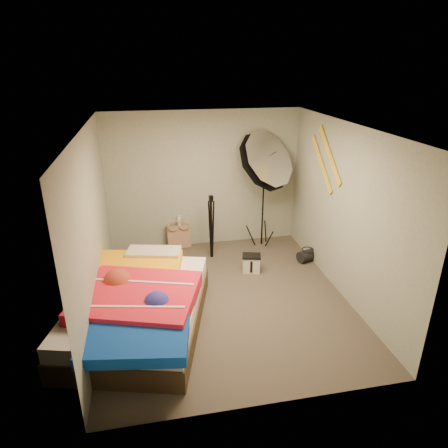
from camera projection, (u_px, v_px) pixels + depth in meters
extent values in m
plane|color=#4D443A|center=(225.00, 299.00, 5.91)|extent=(4.00, 4.00, 0.00)
plane|color=silver|center=(225.00, 128.00, 4.96)|extent=(4.00, 4.00, 0.00)
plane|color=#979B8A|center=(204.00, 180.00, 7.25)|extent=(3.50, 0.00, 3.50)
plane|color=#979B8A|center=(269.00, 301.00, 3.62)|extent=(3.50, 0.00, 3.50)
plane|color=#979B8A|center=(92.00, 231.00, 5.12)|extent=(0.00, 4.00, 4.00)
plane|color=#979B8A|center=(344.00, 212.00, 5.75)|extent=(0.00, 4.00, 4.00)
cube|color=tan|center=(179.00, 237.00, 7.46)|extent=(0.45, 0.23, 0.44)
cylinder|color=#6794E0|center=(179.00, 232.00, 7.43)|extent=(0.10, 0.19, 0.63)
cube|color=silver|center=(251.00, 264.00, 6.62)|extent=(0.32, 0.27, 0.28)
cylinder|color=black|center=(307.00, 256.00, 6.99)|extent=(0.39, 0.31, 0.21)
cube|color=gold|center=(330.00, 155.00, 6.02)|extent=(0.02, 0.91, 0.78)
cube|color=gold|center=(322.00, 164.00, 6.32)|extent=(0.02, 0.91, 0.78)
cube|color=#433120|center=(140.00, 317.00, 5.24)|extent=(2.10, 2.58, 0.29)
cube|color=silver|center=(138.00, 301.00, 5.15)|extent=(2.05, 2.52, 0.20)
cube|color=#FEAA0E|center=(135.00, 272.00, 5.57)|extent=(1.42, 1.29, 0.16)
cube|color=red|center=(138.00, 298.00, 4.93)|extent=(1.71, 1.57, 0.18)
cube|color=#0E41AC|center=(137.00, 335.00, 4.31)|extent=(1.25, 1.06, 0.13)
cube|color=#D195AA|center=(154.00, 255.00, 5.96)|extent=(0.85, 0.53, 0.16)
cylinder|color=black|center=(263.00, 200.00, 7.34)|extent=(0.04, 0.04, 1.77)
cube|color=black|center=(265.00, 156.00, 7.03)|extent=(0.09, 0.09, 0.11)
cone|color=silver|center=(263.00, 162.00, 6.83)|extent=(1.12, 1.28, 1.30)
cylinder|color=black|center=(211.00, 230.00, 6.98)|extent=(0.04, 0.04, 1.05)
cube|color=black|center=(211.00, 199.00, 6.76)|extent=(0.08, 0.08, 0.11)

